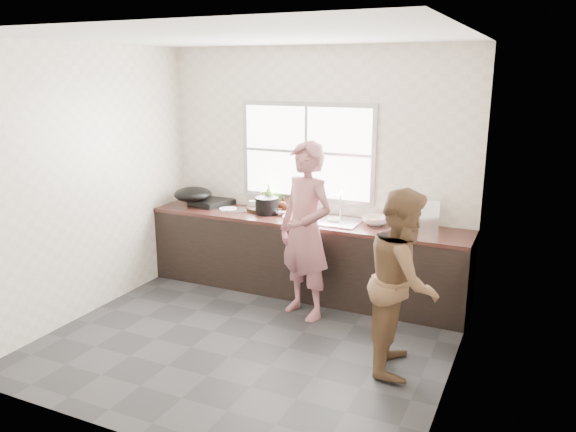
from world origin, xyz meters
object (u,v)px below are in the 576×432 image
at_px(bottle_green, 269,197).
at_px(burner, 212,202).
at_px(bowl_held, 334,220).
at_px(bottle_brown_short, 283,204).
at_px(plate_food, 228,209).
at_px(bottle_brown_tall, 263,201).
at_px(dish_rack, 417,212).
at_px(pot_lid_left, 204,204).
at_px(wok, 193,194).
at_px(glass_jar, 252,205).
at_px(bowl_crabs, 375,221).
at_px(bowl_mince, 293,218).
at_px(cutting_board, 265,208).
at_px(person_side, 403,281).
at_px(black_pot, 267,206).
at_px(pot_lid_right, 237,210).
at_px(woman, 306,237).

distance_m(bottle_green, burner, 0.77).
height_order(bowl_held, bottle_brown_short, bottle_brown_short).
bearing_deg(plate_food, bottle_green, 22.96).
height_order(bottle_brown_tall, bottle_brown_short, bottle_brown_tall).
relative_size(dish_rack, pot_lid_left, 1.65).
bearing_deg(pot_lid_left, wok, -126.34).
bearing_deg(bottle_brown_tall, bowl_held, -13.38).
height_order(glass_jar, pot_lid_left, glass_jar).
height_order(bowl_crabs, wok, wok).
distance_m(bowl_mince, burner, 1.23).
xyz_separation_m(bowl_held, glass_jar, (-1.07, 0.14, 0.02)).
height_order(cutting_board, glass_jar, glass_jar).
xyz_separation_m(plate_food, wok, (-0.47, -0.02, 0.14)).
bearing_deg(cutting_board, dish_rack, 1.07).
bearing_deg(wok, pot_lid_left, 53.66).
bearing_deg(glass_jar, person_side, -31.84).
bearing_deg(burner, bottle_brown_short, 5.26).
relative_size(cutting_board, wok, 0.97).
distance_m(wok, pot_lid_left, 0.19).
xyz_separation_m(black_pot, pot_lid_left, (-0.89, 0.07, -0.09)).
xyz_separation_m(bowl_crabs, black_pot, (-1.25, -0.07, 0.06)).
bearing_deg(wok, dish_rack, 4.75).
distance_m(bowl_mince, bottle_brown_tall, 0.66).
distance_m(bottle_green, bottle_brown_short, 0.19).
bearing_deg(glass_jar, bottle_brown_tall, 42.71).
bearing_deg(glass_jar, burner, 179.72).
bearing_deg(dish_rack, black_pot, 166.64).
distance_m(glass_jar, dish_rack, 1.91).
xyz_separation_m(cutting_board, dish_rack, (1.75, 0.03, 0.13)).
height_order(cutting_board, pot_lid_right, cutting_board).
relative_size(plate_food, wok, 0.46).
height_order(bowl_mince, pot_lid_left, bowl_mince).
relative_size(bowl_held, glass_jar, 1.73).
relative_size(burner, wok, 0.94).
relative_size(bottle_green, burner, 0.75).
height_order(black_pot, bottle_brown_short, black_pot).
bearing_deg(woman, pot_lid_left, -178.99).
relative_size(bottle_brown_tall, wok, 0.42).
bearing_deg(bottle_brown_tall, cutting_board, -45.15).
bearing_deg(person_side, woman, 51.81).
bearing_deg(pot_lid_right, black_pot, 3.05).
xyz_separation_m(cutting_board, bowl_crabs, (1.34, -0.08, 0.01)).
bearing_deg(bottle_brown_tall, bottle_green, -24.49).
height_order(bottle_green, pot_lid_left, bottle_green).
bearing_deg(wok, cutting_board, 11.97).
relative_size(bowl_held, dish_rack, 0.42).
relative_size(black_pot, pot_lid_right, 0.97).
xyz_separation_m(cutting_board, bottle_green, (0.04, 0.02, 0.14)).
bearing_deg(bottle_green, pot_lid_right, -150.16).
bearing_deg(wok, bowl_crabs, 2.65).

